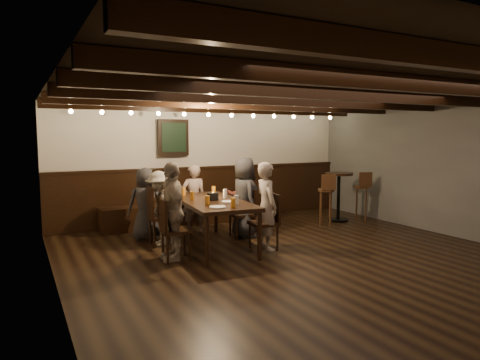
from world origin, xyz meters
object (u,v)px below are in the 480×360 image
chair_left_near (162,227)px  bar_stool_left (326,206)px  high_top_table (339,189)px  dining_table (212,204)px  chair_right_far (265,233)px  person_right_far (267,206)px  person_left_near (160,208)px  person_bench_left (145,204)px  bar_stool_right (361,202)px  person_bench_centre (194,199)px  person_bench_right (242,195)px  person_left_far (172,211)px  chair_right_near (243,222)px  chair_left_far (175,241)px  person_right_near (244,197)px

chair_left_near → bar_stool_left: bar_stool_left is taller
high_top_table → chair_left_near: bearing=-177.3°
dining_table → chair_right_far: chair_right_far is taller
bar_stool_left → person_right_far: bearing=-133.3°
chair_right_far → person_left_near: (-1.37, 1.04, 0.34)m
person_bench_left → bar_stool_right: size_ratio=1.21×
person_bench_left → person_bench_centre: size_ratio=0.99×
person_bench_centre → bar_stool_right: 3.65m
person_bench_right → person_left_far: (-1.77, -1.18, 0.04)m
bar_stool_right → dining_table: bearing=-155.3°
person_bench_right → bar_stool_left: 1.78m
person_bench_right → bar_stool_left: size_ratio=1.30×
chair_right_far → bar_stool_right: bearing=-65.2°
chair_right_far → person_left_far: 1.53m
chair_right_near → person_right_far: 1.00m
person_bench_right → person_left_near: size_ratio=1.10×
chair_right_near → chair_left_far: bearing=122.1°
person_bench_left → person_right_far: person_right_far is taller
chair_right_far → person_left_far: person_left_far is taller
dining_table → person_left_far: size_ratio=1.49×
person_right_near → bar_stool_right: size_ratio=1.37×
person_bench_left → person_left_near: (0.11, -0.46, -0.02)m
person_right_near → bar_stool_right: person_right_near is taller
bar_stool_right → chair_right_far: bearing=-144.3°
chair_right_near → person_left_near: bearing=90.0°
high_top_table → bar_stool_right: size_ratio=0.99×
dining_table → bar_stool_right: 3.77m
dining_table → chair_right_near: 0.96m
chair_right_far → bar_stool_right: bar_stool_right is taller
dining_table → person_bench_centre: 1.05m
person_left_near → high_top_table: size_ratio=1.20×
high_top_table → bar_stool_right: bearing=-17.3°
chair_right_near → person_bench_right: person_bench_right is taller
high_top_table → bar_stool_left: bearing=-157.7°
person_right_near → high_top_table: (2.42, 0.33, -0.04)m
chair_right_far → person_bench_centre: 1.70m
chair_right_near → dining_table: bearing=122.1°
bar_stool_left → chair_right_near: bearing=-156.7°
dining_table → person_bench_right: (0.98, 0.81, -0.03)m
person_right_far → person_left_near: bearing=59.0°
person_left_far → bar_stool_left: size_ratio=1.38×
chair_right_near → chair_right_far: (-0.09, -0.90, 0.01)m
dining_table → person_right_near: (0.79, 0.38, 0.00)m
chair_right_near → person_bench_centre: size_ratio=0.67×
chair_right_far → bar_stool_right: 3.22m
person_bench_right → dining_table: bearing=45.0°
chair_left_far → person_bench_right: size_ratio=0.66×
person_bench_centre → person_left_near: person_bench_centre is taller
chair_right_far → person_right_far: person_right_far is taller
person_right_near → person_right_far: person_right_near is taller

